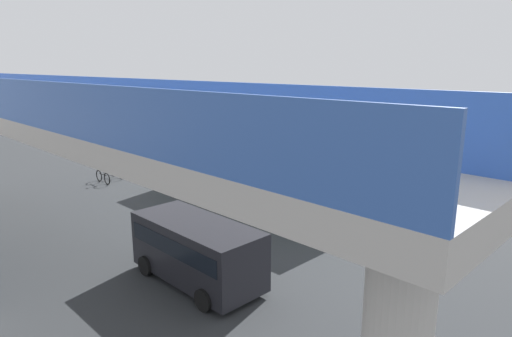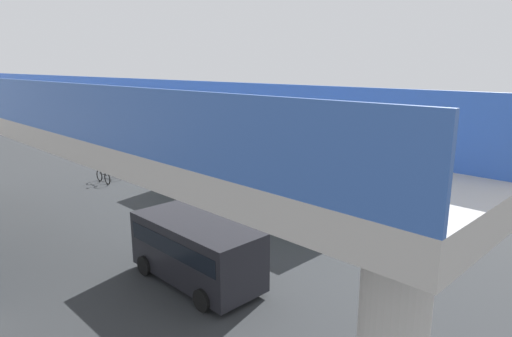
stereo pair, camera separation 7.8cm
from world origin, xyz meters
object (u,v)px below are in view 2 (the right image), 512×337
(bicycle_black, at_px, (103,177))
(pedestrian, at_px, (187,184))
(city_bus, at_px, (254,165))
(bicycle_red, at_px, (117,171))
(parked_van, at_px, (196,247))
(traffic_sign, at_px, (285,154))

(bicycle_black, distance_m, pedestrian, 6.64)
(city_bus, bearing_deg, pedestrian, 45.39)
(bicycle_black, distance_m, bicycle_red, 1.52)
(parked_van, distance_m, bicycle_red, 15.57)
(city_bus, xyz_separation_m, bicycle_red, (9.64, 2.79, -1.51))
(bicycle_red, relative_size, pedestrian, 0.99)
(bicycle_red, bearing_deg, pedestrian, -177.64)
(bicycle_red, bearing_deg, city_bus, -163.84)
(city_bus, distance_m, traffic_sign, 3.43)
(city_bus, distance_m, bicycle_black, 9.90)
(city_bus, relative_size, pedestrian, 6.44)
(city_bus, distance_m, parked_van, 9.23)
(pedestrian, bearing_deg, traffic_sign, -105.80)
(pedestrian, bearing_deg, bicycle_red, 2.36)
(traffic_sign, bearing_deg, pedestrian, 74.20)
(parked_van, bearing_deg, bicycle_red, -18.21)
(pedestrian, bearing_deg, city_bus, -134.61)
(bicycle_red, bearing_deg, bicycle_black, 120.04)
(city_bus, relative_size, parked_van, 2.40)
(city_bus, height_order, parked_van, city_bus)
(traffic_sign, bearing_deg, parked_van, 118.40)
(bicycle_black, relative_size, bicycle_red, 1.00)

